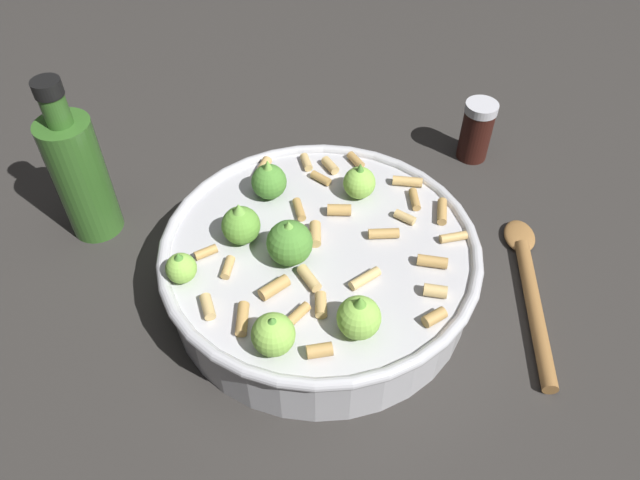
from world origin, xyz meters
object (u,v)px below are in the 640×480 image
at_px(olive_oil_bottle, 80,174).
at_px(cooking_pan, 319,263).
at_px(wooden_spoon, 529,285).
at_px(pepper_shaker, 476,131).

bearing_deg(olive_oil_bottle, cooking_pan, -7.18).
bearing_deg(cooking_pan, olive_oil_bottle, 172.82).
bearing_deg(wooden_spoon, olive_oil_bottle, -178.35).
distance_m(pepper_shaker, olive_oil_bottle, 0.50).
height_order(cooking_pan, wooden_spoon, cooking_pan).
relative_size(pepper_shaker, wooden_spoon, 0.36).
relative_size(olive_oil_bottle, wooden_spoon, 0.87).
height_order(olive_oil_bottle, wooden_spoon, olive_oil_bottle).
bearing_deg(pepper_shaker, olive_oil_bottle, -151.37).
relative_size(cooking_pan, olive_oil_bottle, 1.65).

